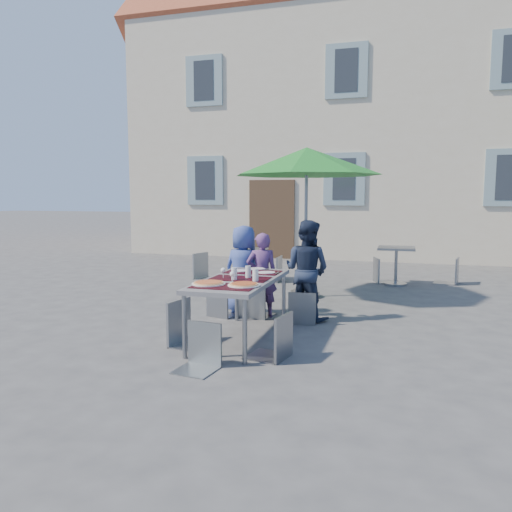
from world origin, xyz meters
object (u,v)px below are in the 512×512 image
(pizza_near_right, at_px, (244,284))
(bg_chair_r_0, at_px, (274,253))
(cafe_table_1, at_px, (396,259))
(chair_0, at_px, (221,284))
(child_0, at_px, (244,270))
(bg_chair_l_0, at_px, (204,250))
(chair_4, at_px, (276,309))
(child_2, at_px, (307,270))
(patio_umbrella, at_px, (307,163))
(dining_table, at_px, (240,283))
(pizza_near_left, at_px, (209,283))
(bg_chair_l_1, at_px, (382,255))
(child_1, at_px, (262,275))
(chair_2, at_px, (303,288))
(chair_3, at_px, (186,295))
(chair_1, at_px, (255,279))
(cafe_table_0, at_px, (250,260))
(chair_5, at_px, (200,319))
(bg_chair_r_1, at_px, (452,255))

(pizza_near_right, xyz_separation_m, bg_chair_r_0, (-0.85, 4.64, -0.19))
(cafe_table_1, bearing_deg, chair_0, -124.60)
(child_0, distance_m, bg_chair_l_0, 3.28)
(chair_0, bearing_deg, chair_4, -52.52)
(child_2, relative_size, patio_umbrella, 0.55)
(dining_table, relative_size, pizza_near_left, 4.84)
(bg_chair_l_0, bearing_deg, bg_chair_l_1, 10.06)
(patio_umbrella, bearing_deg, bg_chair_l_0, 152.32)
(child_1, distance_m, chair_2, 0.69)
(chair_3, distance_m, patio_umbrella, 3.72)
(pizza_near_right, xyz_separation_m, chair_1, (-0.35, 1.58, -0.20))
(child_1, relative_size, chair_2, 1.44)
(chair_0, relative_size, cafe_table_0, 1.26)
(chair_1, bearing_deg, chair_5, -87.60)
(child_1, distance_m, patio_umbrella, 2.36)
(cafe_table_0, bearing_deg, chair_3, -81.95)
(chair_1, xyz_separation_m, patio_umbrella, (0.41, 1.68, 1.74))
(chair_1, bearing_deg, chair_0, -168.19)
(chair_3, bearing_deg, chair_2, 51.07)
(child_0, relative_size, chair_3, 1.31)
(child_2, distance_m, bg_chair_l_1, 3.59)
(pizza_near_right, distance_m, child_0, 1.87)
(child_2, xyz_separation_m, chair_3, (-1.12, -1.63, -0.11))
(chair_1, relative_size, bg_chair_l_1, 1.02)
(chair_0, bearing_deg, dining_table, -58.08)
(pizza_near_right, distance_m, chair_5, 0.74)
(chair_2, bearing_deg, bg_chair_l_1, 76.79)
(chair_3, relative_size, chair_5, 1.15)
(chair_4, xyz_separation_m, chair_5, (-0.66, -0.52, -0.04))
(child_1, xyz_separation_m, bg_chair_r_0, (-0.59, 3.00, -0.03))
(chair_0, distance_m, chair_4, 2.02)
(dining_table, xyz_separation_m, bg_chair_r_1, (2.82, 4.93, -0.11))
(bg_chair_l_1, bearing_deg, pizza_near_left, -107.83)
(child_2, bearing_deg, chair_0, 28.62)
(pizza_near_left, relative_size, chair_5, 0.44)
(bg_chair_r_0, height_order, bg_chair_l_1, bg_chair_r_0)
(chair_4, distance_m, bg_chair_r_1, 5.95)
(pizza_near_left, xyz_separation_m, chair_2, (0.79, 1.46, -0.28))
(child_2, height_order, bg_chair_r_1, child_2)
(child_0, distance_m, chair_2, 1.03)
(dining_table, height_order, cafe_table_1, dining_table)
(chair_5, distance_m, bg_chair_l_0, 5.58)
(child_0, distance_m, bg_chair_r_1, 4.83)
(pizza_near_right, height_order, chair_3, chair_3)
(chair_3, bearing_deg, child_1, 73.62)
(cafe_table_0, bearing_deg, child_2, -59.42)
(chair_1, xyz_separation_m, chair_3, (-0.38, -1.52, 0.03))
(child_1, distance_m, child_2, 0.66)
(patio_umbrella, xyz_separation_m, cafe_table_1, (1.49, 1.67, -1.79))
(child_0, height_order, bg_chair_r_0, child_0)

